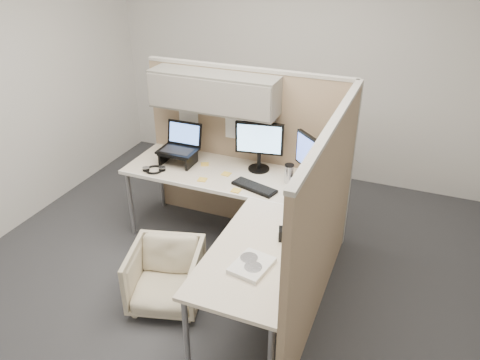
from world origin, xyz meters
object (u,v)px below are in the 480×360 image
at_px(keyboard, 254,187).
at_px(monitor_left, 259,143).
at_px(office_chair, 166,274).
at_px(desk, 237,204).

bearing_deg(keyboard, monitor_left, 120.65).
distance_m(office_chair, monitor_left, 1.43).
bearing_deg(keyboard, desk, -88.96).
xyz_separation_m(desk, office_chair, (-0.37, -0.60, -0.40)).
bearing_deg(desk, monitor_left, 92.32).
bearing_deg(keyboard, office_chair, -101.23).
relative_size(desk, monitor_left, 4.29).
relative_size(office_chair, monitor_left, 1.23).
bearing_deg(monitor_left, keyboard, -85.70).
bearing_deg(monitor_left, office_chair, -116.21).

